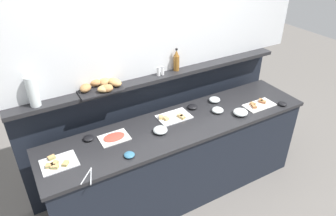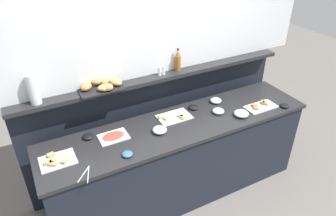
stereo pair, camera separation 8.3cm
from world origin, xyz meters
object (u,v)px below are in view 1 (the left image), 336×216
(sandwich_platter_rear, at_px, (58,163))
(pepper_shaker, at_px, (162,71))
(sandwich_platter_front, at_px, (173,117))
(condiment_bowl_cream, at_px, (129,155))
(cold_cuts_platter, at_px, (114,138))
(condiment_bowl_teal, at_px, (89,138))
(glass_bowl_large, at_px, (218,110))
(vinegar_bottle_amber, at_px, (176,61))
(sandwich_platter_side, at_px, (259,105))
(condiment_bowl_dark, at_px, (282,104))
(salt_shaker, at_px, (159,72))
(glass_bowl_small, at_px, (214,100))
(water_carafe, at_px, (33,91))
(serving_tongs, at_px, (89,176))
(glass_bowl_medium, at_px, (160,130))
(bread_basket, at_px, (102,86))
(condiment_bowl_red, at_px, (192,107))
(glass_bowl_extra, at_px, (240,112))

(sandwich_platter_rear, xyz_separation_m, pepper_shaker, (1.19, 0.42, 0.37))
(sandwich_platter_front, xyz_separation_m, condiment_bowl_cream, (-0.61, -0.32, 0.01))
(cold_cuts_platter, relative_size, condiment_bowl_teal, 2.67)
(glass_bowl_large, height_order, vinegar_bottle_amber, vinegar_bottle_amber)
(sandwich_platter_side, xyz_separation_m, condiment_bowl_dark, (0.22, -0.12, 0.01))
(condiment_bowl_cream, distance_m, salt_shaker, 0.94)
(cold_cuts_platter, height_order, pepper_shaker, pepper_shaker)
(glass_bowl_small, distance_m, water_carafe, 1.78)
(serving_tongs, height_order, salt_shaker, salt_shaker)
(glass_bowl_small, height_order, condiment_bowl_teal, glass_bowl_small)
(glass_bowl_medium, bearing_deg, condiment_bowl_teal, 160.19)
(water_carafe, bearing_deg, bread_basket, -0.46)
(sandwich_platter_front, xyz_separation_m, bread_basket, (-0.59, 0.29, 0.37))
(condiment_bowl_teal, relative_size, bread_basket, 0.24)
(condiment_bowl_teal, bearing_deg, condiment_bowl_red, -0.51)
(glass_bowl_small, distance_m, pepper_shaker, 0.66)
(water_carafe, bearing_deg, sandwich_platter_side, -14.57)
(glass_bowl_small, bearing_deg, water_carafe, 171.94)
(glass_bowl_medium, xyz_separation_m, salt_shaker, (0.23, 0.45, 0.36))
(condiment_bowl_red, xyz_separation_m, vinegar_bottle_amber, (-0.05, 0.26, 0.42))
(condiment_bowl_red, distance_m, bread_basket, 0.95)
(cold_cuts_platter, distance_m, water_carafe, 0.78)
(glass_bowl_small, relative_size, serving_tongs, 0.67)
(serving_tongs, relative_size, vinegar_bottle_amber, 0.76)
(glass_bowl_large, relative_size, glass_bowl_extra, 0.81)
(vinegar_bottle_amber, bearing_deg, serving_tongs, -149.73)
(sandwich_platter_front, bearing_deg, glass_bowl_small, 5.61)
(sandwich_platter_front, distance_m, glass_bowl_large, 0.46)
(pepper_shaker, bearing_deg, glass_bowl_extra, -45.53)
(sandwich_platter_side, height_order, serving_tongs, sandwich_platter_side)
(condiment_bowl_dark, bearing_deg, pepper_shaker, 148.76)
(cold_cuts_platter, xyz_separation_m, glass_bowl_small, (1.17, 0.08, 0.01))
(glass_bowl_small, height_order, pepper_shaker, pepper_shaker)
(glass_bowl_small, bearing_deg, salt_shaker, 155.93)
(sandwich_platter_side, bearing_deg, vinegar_bottle_amber, 140.67)
(cold_cuts_platter, bearing_deg, serving_tongs, -134.41)
(condiment_bowl_teal, height_order, serving_tongs, condiment_bowl_teal)
(condiment_bowl_teal, bearing_deg, water_carafe, 145.75)
(glass_bowl_large, bearing_deg, sandwich_platter_rear, 179.77)
(condiment_bowl_cream, xyz_separation_m, condiment_bowl_red, (0.87, 0.38, 0.00))
(pepper_shaker, relative_size, bread_basket, 0.21)
(glass_bowl_small, height_order, serving_tongs, glass_bowl_small)
(glass_bowl_extra, xyz_separation_m, condiment_bowl_dark, (0.51, -0.08, -0.01))
(glass_bowl_medium, height_order, serving_tongs, glass_bowl_medium)
(cold_cuts_platter, distance_m, condiment_bowl_red, 0.90)
(glass_bowl_small, xyz_separation_m, salt_shaker, (-0.54, 0.24, 0.36))
(serving_tongs, bearing_deg, pepper_shaker, 33.55)
(sandwich_platter_front, bearing_deg, condiment_bowl_cream, -152.38)
(sandwich_platter_front, relative_size, glass_bowl_large, 2.73)
(glass_bowl_extra, relative_size, vinegar_bottle_amber, 0.62)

